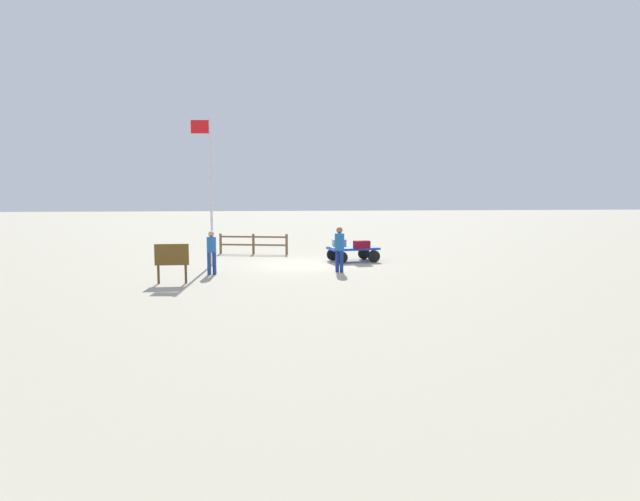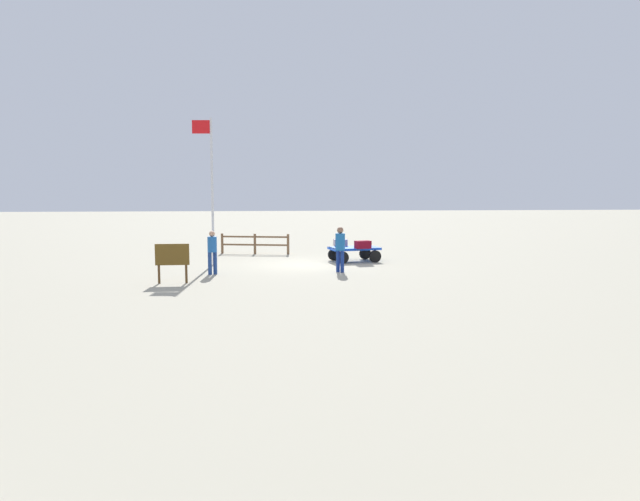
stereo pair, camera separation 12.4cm
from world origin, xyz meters
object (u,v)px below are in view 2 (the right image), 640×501
(luggage_cart, at_px, (354,251))
(signboard, at_px, (172,257))
(worker_trailing, at_px, (212,249))
(suitcase_dark, at_px, (363,245))
(flagpole, at_px, (210,182))
(worker_lead, at_px, (340,246))
(suitcase_tan, at_px, (340,243))

(luggage_cart, distance_m, signboard, 8.57)
(worker_trailing, bearing_deg, suitcase_dark, -155.63)
(signboard, bearing_deg, flagpole, -100.40)
(suitcase_dark, distance_m, worker_trailing, 6.58)
(luggage_cart, height_order, signboard, signboard)
(luggage_cart, relative_size, worker_lead, 1.33)
(suitcase_tan, xyz_separation_m, worker_lead, (0.50, 3.75, 0.24))
(luggage_cart, xyz_separation_m, worker_lead, (1.00, 3.15, 0.54))
(luggage_cart, height_order, suitcase_dark, suitcase_dark)
(suitcase_dark, xyz_separation_m, worker_lead, (1.30, 2.59, 0.22))
(worker_lead, distance_m, flagpole, 6.10)
(luggage_cart, height_order, worker_lead, worker_lead)
(luggage_cart, bearing_deg, suitcase_dark, 118.01)
(luggage_cart, distance_m, flagpole, 6.66)
(luggage_cart, height_order, flagpole, flagpole)
(worker_lead, relative_size, flagpole, 0.29)
(worker_trailing, xyz_separation_m, flagpole, (0.27, -2.77, 2.46))
(suitcase_dark, bearing_deg, suitcase_tan, -55.59)
(luggage_cart, relative_size, flagpole, 0.38)
(suitcase_tan, bearing_deg, signboard, 42.43)
(flagpole, height_order, signboard, flagpole)
(suitcase_dark, bearing_deg, luggage_cart, -61.99)
(suitcase_tan, bearing_deg, suitcase_dark, 124.41)
(signboard, bearing_deg, luggage_cart, -142.81)
(flagpole, bearing_deg, suitcase_tan, -168.54)
(luggage_cart, distance_m, suitcase_dark, 0.71)
(suitcase_tan, distance_m, worker_trailing, 6.48)
(suitcase_tan, distance_m, worker_lead, 3.79)
(luggage_cart, relative_size, suitcase_dark, 3.17)
(worker_trailing, height_order, flagpole, flagpole)
(luggage_cart, distance_m, worker_lead, 3.35)
(suitcase_tan, bearing_deg, flagpole, 11.46)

